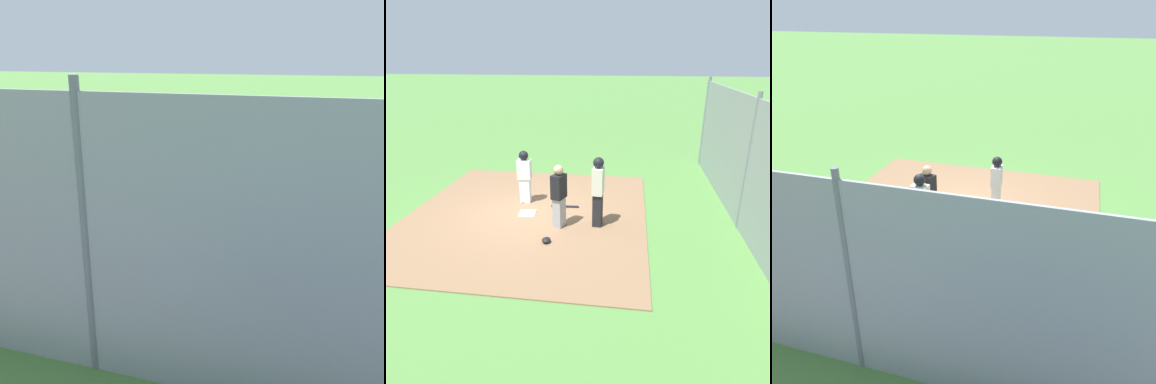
# 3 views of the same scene
# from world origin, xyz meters

# --- Properties ---
(ground_plane) EXTENTS (140.00, 140.00, 0.00)m
(ground_plane) POSITION_xyz_m (0.00, 0.00, 0.00)
(ground_plane) COLOR #51843D
(dirt_infield) EXTENTS (7.20, 6.40, 0.03)m
(dirt_infield) POSITION_xyz_m (0.00, 0.00, 0.01)
(dirt_infield) COLOR #896647
(dirt_infield) RESTS_ON ground_plane
(home_plate) EXTENTS (0.49, 0.49, 0.02)m
(home_plate) POSITION_xyz_m (0.00, 0.00, 0.04)
(home_plate) COLOR white
(home_plate) RESTS_ON dirt_infield
(catcher) EXTENTS (0.44, 0.37, 1.61)m
(catcher) POSITION_xyz_m (-0.63, -1.02, 0.87)
(catcher) COLOR #9E9EA3
(catcher) RESTS_ON dirt_infield
(umpire) EXTENTS (0.40, 0.29, 1.79)m
(umpire) POSITION_xyz_m (-0.43, -1.96, 0.97)
(umpire) COLOR black
(umpire) RESTS_ON dirt_infield
(runner) EXTENTS (0.27, 0.39, 1.54)m
(runner) POSITION_xyz_m (0.83, 0.28, 0.90)
(runner) COLOR silver
(runner) RESTS_ON dirt_infield
(baseball_bat) EXTENTS (0.12, 0.78, 0.06)m
(baseball_bat) POSITION_xyz_m (0.57, -0.95, 0.06)
(baseball_bat) COLOR black
(baseball_bat) RESTS_ON dirt_infield
(catcher_mask) EXTENTS (0.24, 0.20, 0.12)m
(catcher_mask) POSITION_xyz_m (-1.52, -0.88, 0.09)
(catcher_mask) COLOR black
(catcher_mask) RESTS_ON dirt_infield
(baseball) EXTENTS (0.07, 0.07, 0.07)m
(baseball) POSITION_xyz_m (0.71, 0.34, 0.07)
(baseball) COLOR white
(baseball) RESTS_ON dirt_infield
(backstop_fence) EXTENTS (12.00, 0.10, 3.35)m
(backstop_fence) POSITION_xyz_m (0.00, -5.50, 1.60)
(backstop_fence) COLOR #93999E
(backstop_fence) RESTS_ON ground_plane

